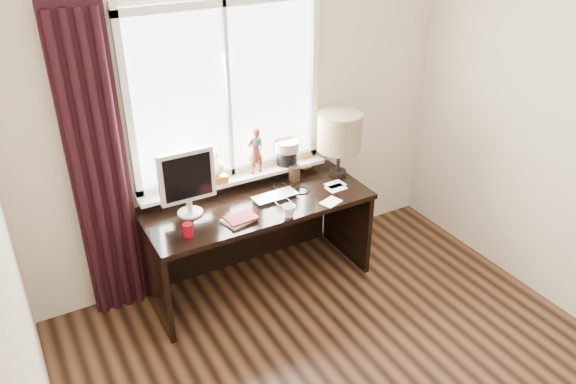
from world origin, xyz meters
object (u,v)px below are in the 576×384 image
red_cup (188,230)px  table_lamp (340,132)px  desk (252,223)px  monitor (187,179)px  laptop (275,196)px  mug (289,211)px

red_cup → table_lamp: bearing=11.2°
desk → monitor: (-0.49, -0.02, 0.52)m
desk → table_lamp: size_ratio=3.27×
laptop → mug: 0.29m
laptop → red_cup: red_cup is taller
mug → monitor: (-0.60, 0.38, 0.23)m
monitor → table_lamp: bearing=0.4°
table_lamp → red_cup: bearing=-168.8°
laptop → table_lamp: size_ratio=0.66×
red_cup → mug: bearing=-9.0°
mug → desk: 0.50m
mug → red_cup: (-0.71, 0.11, -0.00)m
red_cup → monitor: (0.11, 0.27, 0.23)m
red_cup → table_lamp: table_lamp is taller
red_cup → table_lamp: (1.38, 0.27, 0.32)m
table_lamp → laptop: bearing=-170.5°
laptop → mug: (-0.04, -0.28, 0.03)m
desk → table_lamp: (0.77, -0.01, 0.61)m
mug → desk: mug is taller
red_cup → desk: (0.61, 0.28, -0.29)m
laptop → table_lamp: 0.73m
mug → red_cup: 0.72m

